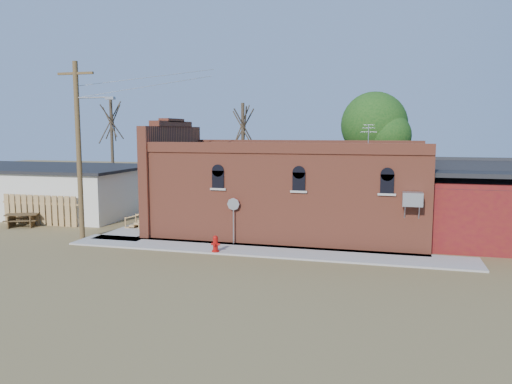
% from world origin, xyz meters
% --- Properties ---
extents(ground, '(120.00, 120.00, 0.00)m').
position_xyz_m(ground, '(0.00, 0.00, 0.00)').
color(ground, brown).
rests_on(ground, ground).
extents(sidewalk_south, '(19.00, 2.20, 0.08)m').
position_xyz_m(sidewalk_south, '(1.50, 0.90, 0.04)').
color(sidewalk_south, '#9E9991').
rests_on(sidewalk_south, ground).
extents(sidewalk_west, '(2.60, 10.00, 0.08)m').
position_xyz_m(sidewalk_west, '(-6.30, 6.00, 0.04)').
color(sidewalk_west, '#9E9991').
rests_on(sidewalk_west, ground).
extents(brick_bar, '(16.40, 7.97, 6.30)m').
position_xyz_m(brick_bar, '(1.64, 5.49, 2.34)').
color(brick_bar, '#A14931').
rests_on(brick_bar, ground).
extents(red_shed, '(5.40, 6.40, 4.30)m').
position_xyz_m(red_shed, '(11.50, 5.50, 2.27)').
color(red_shed, maroon).
rests_on(red_shed, ground).
extents(storage_building, '(20.40, 8.40, 3.17)m').
position_xyz_m(storage_building, '(-19.00, 8.00, 1.60)').
color(storage_building, silver).
rests_on(storage_building, ground).
extents(wood_fence, '(5.20, 0.10, 1.80)m').
position_xyz_m(wood_fence, '(-12.80, 3.80, 0.90)').
color(wood_fence, '#9E7A47').
rests_on(wood_fence, ground).
extents(utility_pole, '(3.12, 0.26, 9.00)m').
position_xyz_m(utility_pole, '(-8.14, 1.20, 4.77)').
color(utility_pole, brown).
rests_on(utility_pole, ground).
extents(tree_bare_near, '(2.80, 2.80, 7.65)m').
position_xyz_m(tree_bare_near, '(-3.00, 13.00, 5.96)').
color(tree_bare_near, '#4E3D2D').
rests_on(tree_bare_near, ground).
extents(tree_bare_far, '(2.80, 2.80, 8.16)m').
position_xyz_m(tree_bare_far, '(-14.00, 14.00, 6.36)').
color(tree_bare_far, '#4E3D2D').
rests_on(tree_bare_far, ground).
extents(tree_leafy, '(4.40, 4.40, 8.15)m').
position_xyz_m(tree_leafy, '(6.00, 13.50, 5.93)').
color(tree_leafy, '#4E3D2D').
rests_on(tree_leafy, ground).
extents(fire_hydrant, '(0.43, 0.41, 0.76)m').
position_xyz_m(fire_hydrant, '(-0.46, -0.00, 0.45)').
color(fire_hydrant, '#A40D09').
rests_on(fire_hydrant, sidewalk_south).
extents(stop_sign, '(0.61, 0.10, 2.26)m').
position_xyz_m(stop_sign, '(-0.17, 1.80, 1.81)').
color(stop_sign, '#99999E').
rests_on(stop_sign, sidewalk_south).
extents(trash_barrel, '(0.65, 0.65, 0.76)m').
position_xyz_m(trash_barrel, '(-5.30, 5.42, 0.46)').
color(trash_barrel, navy).
rests_on(trash_barrel, sidewalk_west).
extents(picnic_table, '(2.18, 1.96, 0.74)m').
position_xyz_m(picnic_table, '(-13.55, 3.20, 0.49)').
color(picnic_table, '#4C371E').
rests_on(picnic_table, ground).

